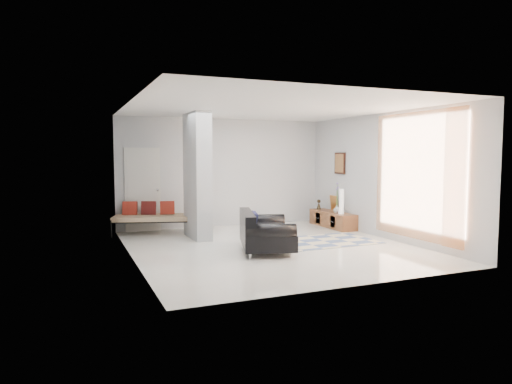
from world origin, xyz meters
name	(u,v)px	position (x,y,z in m)	size (l,w,h in m)	color
floor	(271,247)	(0.00, 0.00, 0.00)	(6.00, 6.00, 0.00)	beige
ceiling	(272,108)	(0.00, 0.00, 2.80)	(6.00, 6.00, 0.00)	white
wall_back	(224,173)	(0.00, 3.00, 1.40)	(6.00, 6.00, 0.00)	#BBBDC0
wall_front	(360,188)	(0.00, -3.00, 1.40)	(6.00, 6.00, 0.00)	#BBBDC0
wall_left	(131,181)	(-2.75, 0.00, 1.40)	(6.00, 6.00, 0.00)	#BBBDC0
wall_right	(383,176)	(2.75, 0.00, 1.40)	(6.00, 6.00, 0.00)	#BBBDC0
partition_column	(197,176)	(-1.10, 1.60, 1.40)	(0.35, 1.20, 2.80)	#AEB2B6
hallway_door	(143,190)	(-2.10, 2.96, 1.02)	(0.85, 0.06, 2.04)	silver
curtain	(417,176)	(2.67, -1.15, 1.45)	(2.55, 2.55, 0.00)	orange
wall_art	(340,163)	(2.72, 1.70, 1.65)	(0.04, 0.45, 0.55)	black
media_console	(333,219)	(2.52, 1.70, 0.21)	(0.45, 1.63, 0.80)	brown
loveseat	(263,232)	(-0.28, -0.23, 0.35)	(1.38, 1.83, 0.76)	silver
daybed	(154,216)	(-1.92, 2.48, 0.41)	(2.06, 1.32, 0.77)	black
area_rug	(323,241)	(1.28, 0.09, 0.01)	(2.19, 1.46, 0.01)	#C5B996
cylinder_lamp	(342,202)	(2.50, 1.27, 0.71)	(0.11, 0.11, 0.62)	silver
bronze_figurine	(319,204)	(2.47, 2.32, 0.53)	(0.13, 0.13, 0.26)	#302415
vase	(337,209)	(2.47, 1.42, 0.50)	(0.19, 0.19, 0.20)	#BAC5BF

